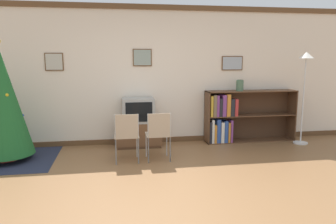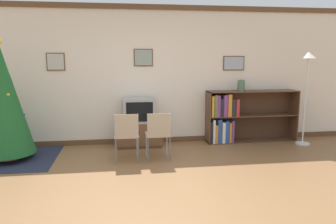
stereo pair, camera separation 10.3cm
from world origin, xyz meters
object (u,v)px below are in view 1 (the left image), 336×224
television (138,110)px  folding_chair_right (159,133)px  tv_console (138,134)px  vase (240,85)px  bookshelf (233,117)px  folding_chair_left (127,134)px  standing_lamp (305,74)px  christmas_tree (2,101)px

television → folding_chair_right: bearing=-74.8°
tv_console → vase: (2.03, 0.02, 0.92)m
television → bookshelf: (1.93, 0.05, -0.20)m
folding_chair_right → bookshelf: size_ratio=0.44×
folding_chair_left → bookshelf: bearing=24.7°
vase → standing_lamp: standing_lamp is taller
christmas_tree → standing_lamp: 5.48m
christmas_tree → vase: christmas_tree is taller
tv_console → bookshelf: size_ratio=0.46×
christmas_tree → television: christmas_tree is taller
folding_chair_left → bookshelf: bookshelf is taller
television → vase: 2.08m
christmas_tree → television: bearing=12.8°
tv_console → bookshelf: bearing=1.5°
standing_lamp → bookshelf: bearing=163.9°
television → folding_chair_left: 1.02m
vase → folding_chair_left: bearing=-156.8°
christmas_tree → folding_chair_right: 2.60m
tv_console → vase: bearing=0.6°
bookshelf → standing_lamp: bearing=-16.1°
christmas_tree → folding_chair_right: bearing=-10.1°
folding_chair_left → standing_lamp: 3.65m
tv_console → bookshelf: bookshelf is taller
television → standing_lamp: size_ratio=0.33×
tv_console → bookshelf: (1.93, 0.05, 0.27)m
christmas_tree → standing_lamp: (5.47, 0.19, 0.39)m
standing_lamp → folding_chair_left: bearing=-169.6°
folding_chair_left → television: bearing=74.8°
tv_console → vase: vase is taller
folding_chair_left → bookshelf: 2.42m
christmas_tree → folding_chair_left: christmas_tree is taller
folding_chair_right → television: bearing=105.2°
christmas_tree → television: 2.32m
television → christmas_tree: bearing=-167.2°
christmas_tree → folding_chair_left: (1.99, -0.45, -0.53)m
folding_chair_left → standing_lamp: bearing=10.4°
christmas_tree → bookshelf: 4.25m
television → standing_lamp: bearing=-5.7°
television → folding_chair_left: television is taller
folding_chair_right → standing_lamp: standing_lamp is taller
tv_console → folding_chair_right: folding_chair_right is taller
christmas_tree → bookshelf: christmas_tree is taller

